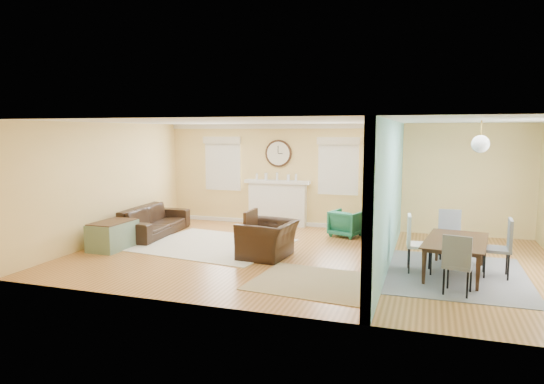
{
  "coord_description": "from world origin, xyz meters",
  "views": [
    {
      "loc": [
        2.21,
        -8.88,
        2.42
      ],
      "look_at": [
        -0.8,
        0.3,
        1.2
      ],
      "focal_mm": 32.0,
      "sensor_mm": 36.0,
      "label": 1
    }
  ],
  "objects_px": {
    "sofa": "(153,221)",
    "eames_chair": "(268,239)",
    "green_chair": "(346,223)",
    "dining_table": "(457,258)",
    "credenza": "(378,224)"
  },
  "relations": [
    {
      "from": "sofa",
      "to": "eames_chair",
      "type": "xyz_separation_m",
      "value": [
        3.21,
        -1.11,
        0.02
      ]
    },
    {
      "from": "green_chair",
      "to": "dining_table",
      "type": "bearing_deg",
      "value": 150.77
    },
    {
      "from": "sofa",
      "to": "eames_chair",
      "type": "relative_size",
      "value": 2.1
    },
    {
      "from": "sofa",
      "to": "green_chair",
      "type": "xyz_separation_m",
      "value": [
        4.32,
        1.25,
        -0.03
      ]
    },
    {
      "from": "eames_chair",
      "to": "green_chair",
      "type": "xyz_separation_m",
      "value": [
        1.11,
        2.36,
        -0.05
      ]
    },
    {
      "from": "dining_table",
      "to": "green_chair",
      "type": "bearing_deg",
      "value": 50.69
    },
    {
      "from": "sofa",
      "to": "credenza",
      "type": "height_order",
      "value": "credenza"
    },
    {
      "from": "green_chair",
      "to": "credenza",
      "type": "xyz_separation_m",
      "value": [
        0.76,
        -0.37,
        0.1
      ]
    },
    {
      "from": "credenza",
      "to": "dining_table",
      "type": "relative_size",
      "value": 0.85
    },
    {
      "from": "green_chair",
      "to": "credenza",
      "type": "relative_size",
      "value": 0.45
    },
    {
      "from": "sofa",
      "to": "dining_table",
      "type": "height_order",
      "value": "sofa"
    },
    {
      "from": "credenza",
      "to": "dining_table",
      "type": "xyz_separation_m",
      "value": [
        1.54,
        -2.09,
        -0.1
      ]
    },
    {
      "from": "sofa",
      "to": "eames_chair",
      "type": "distance_m",
      "value": 3.4
    },
    {
      "from": "sofa",
      "to": "dining_table",
      "type": "relative_size",
      "value": 1.32
    },
    {
      "from": "eames_chair",
      "to": "credenza",
      "type": "distance_m",
      "value": 2.73
    }
  ]
}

